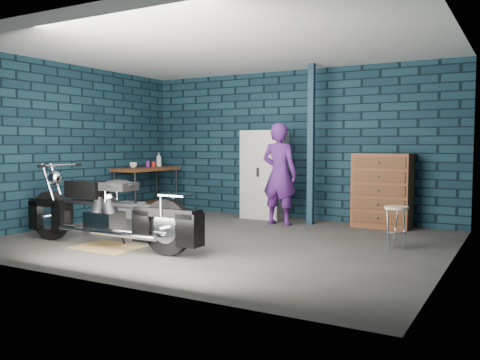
% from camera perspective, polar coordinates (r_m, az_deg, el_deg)
% --- Properties ---
extents(ground, '(6.00, 6.00, 0.00)m').
position_cam_1_polar(ground, '(7.26, -1.93, -6.75)').
color(ground, '#474542').
rests_on(ground, ground).
extents(room_walls, '(6.02, 5.01, 2.71)m').
position_cam_1_polar(room_walls, '(7.63, 0.23, 8.14)').
color(room_walls, black).
rests_on(room_walls, ground).
extents(support_post, '(0.10, 0.10, 2.70)m').
position_cam_1_polar(support_post, '(8.63, 7.98, 3.94)').
color(support_post, '#132B3D').
rests_on(support_post, ground).
extents(workbench, '(0.60, 1.40, 0.91)m').
position_cam_1_polar(workbench, '(10.00, -10.42, -1.21)').
color(workbench, brown).
rests_on(workbench, ground).
extents(drip_mat, '(0.88, 0.67, 0.01)m').
position_cam_1_polar(drip_mat, '(6.97, -14.55, -7.29)').
color(drip_mat, olive).
rests_on(drip_mat, ground).
extents(motorcycle, '(2.47, 0.69, 1.09)m').
position_cam_1_polar(motorcycle, '(6.88, -14.62, -2.88)').
color(motorcycle, black).
rests_on(motorcycle, ground).
extents(person, '(0.65, 0.45, 1.72)m').
position_cam_1_polar(person, '(8.56, 4.44, 0.67)').
color(person, '#4C1C6C').
rests_on(person, ground).
extents(storage_bin, '(0.46, 0.33, 0.29)m').
position_cam_1_polar(storage_bin, '(9.65, -12.22, -3.28)').
color(storage_bin, '#969A9E').
rests_on(storage_bin, ground).
extents(locker, '(0.75, 0.54, 1.61)m').
position_cam_1_polar(locker, '(9.32, 2.76, 0.62)').
color(locker, beige).
rests_on(locker, ground).
extents(tool_chest, '(0.91, 0.50, 1.21)m').
position_cam_1_polar(tool_chest, '(8.59, 15.66, -1.14)').
color(tool_chest, brown).
rests_on(tool_chest, ground).
extents(shop_stool, '(0.37, 0.37, 0.55)m').
position_cam_1_polar(shop_stool, '(6.94, 17.11, -5.10)').
color(shop_stool, beige).
rests_on(shop_stool, ground).
extents(cup_a, '(0.18, 0.18, 0.11)m').
position_cam_1_polar(cup_a, '(9.81, -11.90, 1.65)').
color(cup_a, beige).
rests_on(cup_a, workbench).
extents(mug_purple, '(0.11, 0.11, 0.12)m').
position_cam_1_polar(mug_purple, '(10.12, -10.30, 1.77)').
color(mug_purple, '#5B1A6A').
rests_on(mug_purple, workbench).
extents(mug_red, '(0.09, 0.09, 0.11)m').
position_cam_1_polar(mug_red, '(10.13, -9.69, 1.76)').
color(mug_red, maroon).
rests_on(mug_red, workbench).
extents(bottle, '(0.14, 0.14, 0.28)m').
position_cam_1_polar(bottle, '(10.30, -9.10, 2.28)').
color(bottle, '#969A9E').
rests_on(bottle, workbench).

